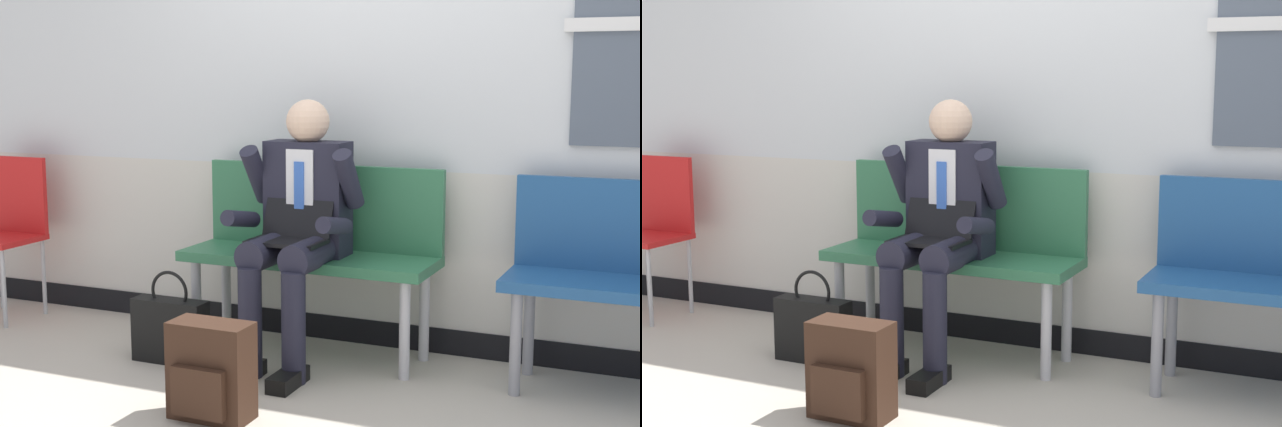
% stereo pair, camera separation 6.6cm
% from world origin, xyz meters
% --- Properties ---
extents(ground_plane, '(18.00, 18.00, 0.00)m').
position_xyz_m(ground_plane, '(0.00, 0.00, 0.00)').
color(ground_plane, '#B2A899').
extents(station_wall, '(6.95, 0.17, 2.73)m').
position_xyz_m(station_wall, '(0.01, 0.69, 1.36)').
color(station_wall, silver).
rests_on(station_wall, ground).
extents(bench_with_person, '(1.26, 0.42, 0.93)m').
position_xyz_m(bench_with_person, '(-0.30, 0.42, 0.56)').
color(bench_with_person, '#2D6B47').
rests_on(bench_with_person, ground).
extents(person_seated, '(0.57, 0.70, 1.26)m').
position_xyz_m(person_seated, '(-0.30, 0.22, 0.68)').
color(person_seated, '#1E1E2D').
rests_on(person_seated, ground).
extents(backpack, '(0.33, 0.21, 0.40)m').
position_xyz_m(backpack, '(-0.32, -0.57, 0.20)').
color(backpack, '#331E14').
rests_on(backpack, ground).
extents(handbag, '(0.38, 0.12, 0.45)m').
position_xyz_m(handbag, '(-0.87, -0.03, 0.16)').
color(handbag, black).
rests_on(handbag, ground).
extents(folding_chair, '(0.38, 0.38, 0.91)m').
position_xyz_m(folding_chair, '(-2.18, 0.35, 0.55)').
color(folding_chair, red).
rests_on(folding_chair, ground).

